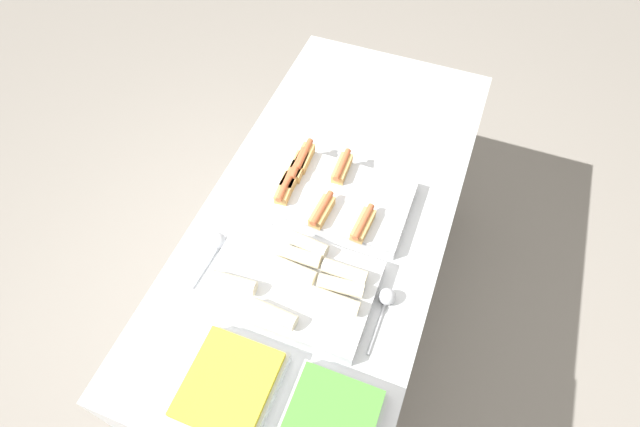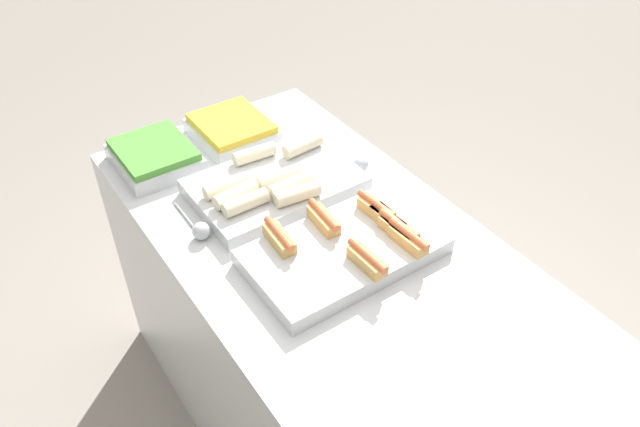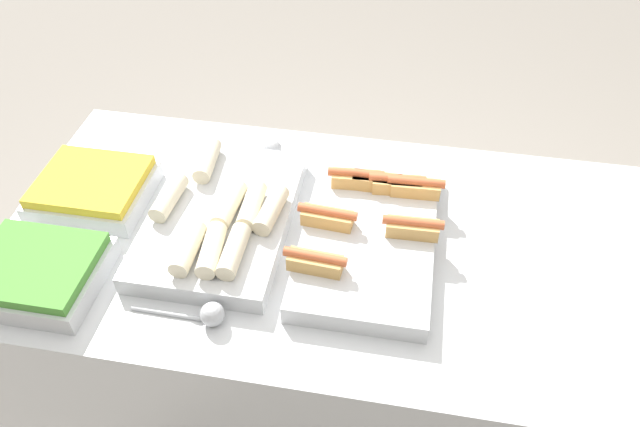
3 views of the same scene
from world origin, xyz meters
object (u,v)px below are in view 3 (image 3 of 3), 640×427
(tray_hotdogs, at_px, (369,230))
(serving_spoon_near, at_px, (208,314))
(tray_side_back, at_px, (93,189))
(serving_spoon_far, at_px, (269,149))
(tray_side_front, at_px, (37,273))
(tray_wraps, at_px, (221,217))

(tray_hotdogs, relative_size, serving_spoon_near, 2.53)
(tray_side_back, height_order, serving_spoon_far, tray_side_back)
(serving_spoon_near, xyz_separation_m, serving_spoon_far, (-0.00, 0.58, 0.00))
(tray_hotdogs, height_order, serving_spoon_far, tray_hotdogs)
(tray_hotdogs, bearing_deg, tray_side_back, 178.03)
(tray_side_front, height_order, serving_spoon_near, tray_side_front)
(serving_spoon_far, bearing_deg, serving_spoon_near, -89.63)
(serving_spoon_near, distance_m, serving_spoon_far, 0.58)
(tray_hotdogs, relative_size, tray_side_back, 1.91)
(tray_wraps, xyz_separation_m, serving_spoon_far, (0.05, 0.30, -0.01))
(tray_wraps, distance_m, tray_side_front, 0.43)
(tray_side_front, height_order, serving_spoon_far, tray_side_front)
(tray_hotdogs, height_order, tray_side_back, tray_hotdogs)
(tray_side_front, bearing_deg, tray_side_back, 90.00)
(tray_side_front, relative_size, tray_side_back, 1.00)
(serving_spoon_near, bearing_deg, tray_side_front, 174.91)
(tray_hotdogs, distance_m, tray_side_front, 0.76)
(tray_hotdogs, height_order, serving_spoon_near, tray_hotdogs)
(tray_side_back, relative_size, serving_spoon_near, 1.32)
(tray_side_front, bearing_deg, serving_spoon_near, -5.09)
(tray_wraps, height_order, tray_side_front, tray_wraps)
(tray_hotdogs, xyz_separation_m, tray_wraps, (-0.36, -0.02, 0.00))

